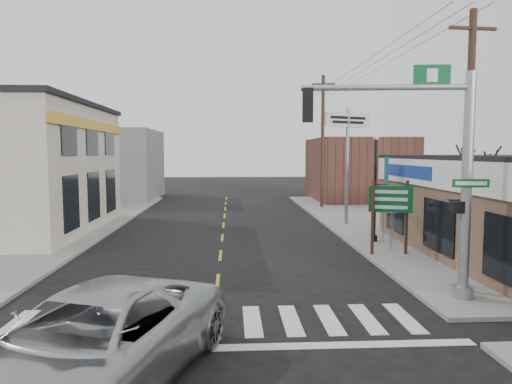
{
  "coord_description": "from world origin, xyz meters",
  "views": [
    {
      "loc": [
        0.47,
        -11.03,
        4.34
      ],
      "look_at": [
        1.44,
        6.68,
        2.8
      ],
      "focal_mm": 32.0,
      "sensor_mm": 36.0,
      "label": 1
    }
  ],
  "objects": [
    {
      "name": "traffic_signal_pole",
      "position": [
        6.41,
        1.61,
        4.1
      ],
      "size": [
        5.27,
        0.39,
        6.67
      ],
      "rotation": [
        0.0,
        0.0,
        -0.1
      ],
      "color": "#919599",
      "rests_on": "sidewalk_right"
    },
    {
      "name": "lamp_post",
      "position": [
        7.3,
        10.03,
        3.06
      ],
      "size": [
        0.65,
        0.51,
        5.04
      ],
      "rotation": [
        0.0,
        0.0,
        -0.17
      ],
      "color": "black",
      "rests_on": "sidewalk_right"
    },
    {
      "name": "utility_pole_near",
      "position": [
        7.5,
        2.19,
        4.41
      ],
      "size": [
        1.45,
        0.22,
        8.35
      ],
      "rotation": [
        0.0,
        0.0,
        0.07
      ],
      "color": "#47391F",
      "rests_on": "sidewalk_right"
    },
    {
      "name": "bldg_distant_right",
      "position": [
        12.0,
        30.0,
        2.8
      ],
      "size": [
        8.0,
        10.0,
        5.6
      ],
      "primitive_type": "cube",
      "color": "#543026",
      "rests_on": "ground"
    },
    {
      "name": "sidewalk_right",
      "position": [
        9.0,
        13.0,
        0.07
      ],
      "size": [
        6.0,
        38.0,
        0.13
      ],
      "primitive_type": "cube",
      "color": "slate",
      "rests_on": "ground"
    },
    {
      "name": "sidewalk_left",
      "position": [
        -9.0,
        13.0,
        0.07
      ],
      "size": [
        6.0,
        38.0,
        0.13
      ],
      "primitive_type": "cube",
      "color": "slate",
      "rests_on": "ground"
    },
    {
      "name": "crosswalk",
      "position": [
        0.0,
        0.4,
        0.01
      ],
      "size": [
        11.0,
        2.2,
        0.01
      ],
      "primitive_type": "cube",
      "color": "silver",
      "rests_on": "ground"
    },
    {
      "name": "bare_tree",
      "position": [
        10.13,
        6.33,
        4.26
      ],
      "size": [
        2.63,
        2.63,
        5.25
      ],
      "rotation": [
        0.0,
        0.0,
        0.08
      ],
      "color": "black",
      "rests_on": "sidewalk_right"
    },
    {
      "name": "suv",
      "position": [
        -2.05,
        -2.95,
        0.91
      ],
      "size": [
        5.03,
        7.2,
        1.83
      ],
      "primitive_type": "imported",
      "rotation": [
        0.0,
        0.0,
        -0.34
      ],
      "color": "#B0B2B5",
      "rests_on": "ground"
    },
    {
      "name": "dance_center_sign",
      "position": [
        7.3,
        15.51,
        5.27
      ],
      "size": [
        3.21,
        0.2,
        6.83
      ],
      "rotation": [
        0.0,
        0.0,
        0.44
      ],
      "color": "gray",
      "rests_on": "sidewalk_right"
    },
    {
      "name": "guide_sign",
      "position": [
        7.01,
        7.27,
        2.1
      ],
      "size": [
        1.75,
        0.14,
        3.06
      ],
      "rotation": [
        0.0,
        0.0,
        -0.29
      ],
      "color": "#432C1F",
      "rests_on": "sidewalk_right"
    },
    {
      "name": "shrub_back",
      "position": [
        10.66,
        8.29,
        0.51
      ],
      "size": [
        1.01,
        1.01,
        0.76
      ],
      "primitive_type": "ellipsoid",
      "color": "black",
      "rests_on": "sidewalk_right"
    },
    {
      "name": "center_line",
      "position": [
        0.0,
        8.0,
        0.01
      ],
      "size": [
        0.12,
        56.0,
        0.01
      ],
      "primitive_type": "cube",
      "color": "gold",
      "rests_on": "ground"
    },
    {
      "name": "ped_crossing_sign",
      "position": [
        8.2,
        10.12,
        1.93
      ],
      "size": [
        1.01,
        0.07,
        2.61
      ],
      "rotation": [
        0.0,
        0.0,
        -0.01
      ],
      "color": "gray",
      "rests_on": "sidewalk_right"
    },
    {
      "name": "ground",
      "position": [
        0.0,
        0.0,
        0.0
      ],
      "size": [
        140.0,
        140.0,
        0.0
      ],
      "primitive_type": "plane",
      "color": "black",
      "rests_on": "ground"
    },
    {
      "name": "fire_hydrant",
      "position": [
        8.5,
        4.29,
        0.53
      ],
      "size": [
        0.23,
        0.23,
        0.74
      ],
      "rotation": [
        0.0,
        0.0,
        0.4
      ],
      "color": "#CB7807",
      "rests_on": "sidewalk_right"
    },
    {
      "name": "utility_pole_far",
      "position": [
        7.5,
        23.85,
        5.29
      ],
      "size": [
        1.75,
        0.26,
        10.06
      ],
      "rotation": [
        0.0,
        0.0,
        -0.12
      ],
      "color": "#42241C",
      "rests_on": "sidewalk_right"
    },
    {
      "name": "bldg_distant_left",
      "position": [
        -11.0,
        32.0,
        3.2
      ],
      "size": [
        9.0,
        10.0,
        6.4
      ],
      "primitive_type": "cube",
      "color": "slate",
      "rests_on": "ground"
    }
  ]
}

